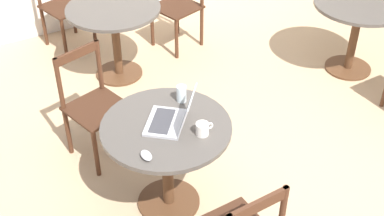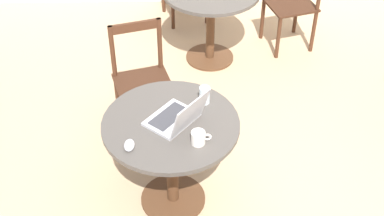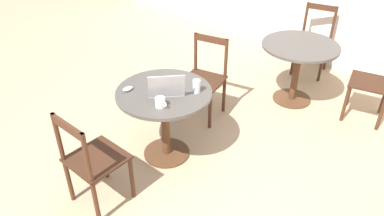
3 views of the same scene
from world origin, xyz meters
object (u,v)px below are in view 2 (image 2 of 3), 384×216
(chair_near_back, at_px, (142,82))
(laptop, at_px, (177,117))
(cafe_table_far, at_px, (211,5))
(drinking_glass, at_px, (205,95))
(mug, at_px, (199,138))
(chair_far_right, at_px, (295,3))
(cafe_table_near, at_px, (171,141))
(mouse, at_px, (129,145))

(chair_near_back, height_order, laptop, laptop)
(cafe_table_far, bearing_deg, laptop, -99.43)
(drinking_glass, bearing_deg, mug, -97.35)
(cafe_table_far, relative_size, chair_far_right, 0.97)
(cafe_table_near, height_order, cafe_table_far, same)
(chair_far_right, xyz_separation_m, mouse, (-1.34, -2.15, 0.28))
(cafe_table_near, relative_size, mouse, 8.38)
(cafe_table_near, relative_size, drinking_glass, 7.32)
(cafe_table_near, distance_m, chair_far_right, 2.24)
(chair_near_back, distance_m, drinking_glass, 0.79)
(cafe_table_near, bearing_deg, mouse, -137.91)
(chair_far_right, bearing_deg, laptop, -118.65)
(cafe_table_near, xyz_separation_m, chair_far_right, (1.11, 1.94, -0.12))
(mouse, bearing_deg, drinking_glass, 41.99)
(mouse, xyz_separation_m, mug, (0.40, 0.03, 0.02))
(chair_near_back, distance_m, mug, 1.07)
(chair_far_right, bearing_deg, mug, -113.97)
(mouse, bearing_deg, chair_near_back, 89.60)
(cafe_table_far, relative_size, chair_near_back, 0.97)
(chair_near_back, xyz_separation_m, drinking_glass, (0.44, -0.58, 0.32))
(mouse, relative_size, drinking_glass, 0.87)
(mouse, relative_size, mug, 0.85)
(chair_near_back, bearing_deg, drinking_glass, -52.99)
(chair_far_right, bearing_deg, drinking_glass, -117.09)
(laptop, bearing_deg, mouse, -143.61)
(chair_near_back, relative_size, mouse, 8.64)
(mouse, bearing_deg, mug, 4.12)
(laptop, distance_m, mouse, 0.34)
(chair_far_right, relative_size, mouse, 8.64)
(cafe_table_near, xyz_separation_m, chair_near_back, (-0.23, 0.77, -0.12))
(cafe_table_far, height_order, chair_far_right, chair_far_right)
(drinking_glass, bearing_deg, mouse, -138.01)
(chair_near_back, bearing_deg, laptop, -70.95)
(chair_far_right, distance_m, mug, 2.34)
(cafe_table_far, bearing_deg, drinking_glass, -94.36)
(cafe_table_far, height_order, drinking_glass, drinking_glass)
(laptop, bearing_deg, cafe_table_far, 80.57)
(mouse, bearing_deg, cafe_table_near, 42.09)
(mouse, bearing_deg, cafe_table_far, 73.73)
(cafe_table_far, xyz_separation_m, chair_near_back, (-0.55, -0.94, -0.12))
(cafe_table_far, distance_m, mouse, 2.00)
(laptop, distance_m, mug, 0.21)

